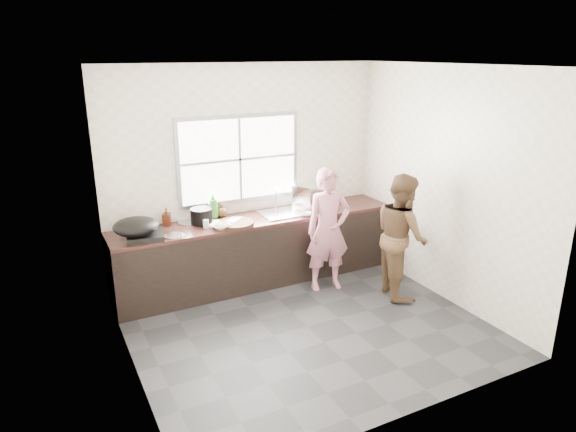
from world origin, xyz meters
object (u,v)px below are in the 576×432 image
dish_rack (311,195)px  glass_jar (206,224)px  bowl_crabs (305,208)px  pot_lid_left (174,236)px  black_pot (201,216)px  bottle_brown_tall (167,217)px  bowl_mince (221,226)px  plate_food (215,224)px  woman (328,234)px  cutting_board (236,224)px  bowl_held (306,214)px  burner (146,235)px  wok (136,226)px  pot_lid_right (190,222)px  person_side (401,235)px  bottle_green (213,205)px  bottle_brown_short (222,211)px

dish_rack → glass_jar: bearing=162.5°
bowl_crabs → pot_lid_left: bearing=-174.2°
black_pot → bottle_brown_tall: 0.41m
bowl_mince → plate_food: 0.18m
woman → glass_jar: woman is taller
glass_jar → cutting_board: bearing=-12.1°
bottle_brown_tall → dish_rack: size_ratio=0.45×
bowl_crabs → bowl_held: 0.23m
woman → black_pot: bearing=165.8°
bowl_crabs → burner: (-2.05, -0.09, -0.00)m
glass_jar → burner: 0.70m
pot_lid_left → bottle_brown_tall: bearing=85.4°
bottle_brown_tall → wok: wok is taller
bowl_mince → dish_rack: bearing=12.0°
woman → glass_jar: bearing=171.9°
bowl_held → black_pot: 1.29m
cutting_board → pot_lid_right: cutting_board is taller
person_side → bowl_held: person_side is taller
bowl_held → bottle_green: size_ratio=0.54×
woman → dish_rack: woman is taller
cutting_board → wok: size_ratio=0.87×
cutting_board → bottle_brown_tall: (-0.72, 0.38, 0.07)m
pot_lid_left → glass_jar: bearing=14.6°
person_side → wok: person_side is taller
bowl_held → wok: (-2.06, 0.10, 0.12)m
black_pot → pot_lid_right: black_pot is taller
wok → person_side: bearing=-18.6°
cutting_board → bottle_green: bearing=110.8°
woman → bottle_brown_short: 1.34m
woman → bowl_mince: size_ratio=6.47×
burner → pot_lid_right: (0.58, 0.29, -0.02)m
dish_rack → pot_lid_left: (-1.91, -0.28, -0.15)m
wok → bowl_mince: bearing=-4.8°
cutting_board → plate_food: 0.25m
person_side → plate_food: size_ratio=6.03×
pot_lid_left → bowl_crabs: bearing=5.8°
woman → cutting_board: woman is taller
person_side → bottle_brown_short: bearing=69.6°
bowl_crabs → plate_food: bearing=-179.7°
glass_jar → pot_lid_right: glass_jar is taller
bowl_crabs → pot_lid_left: size_ratio=0.91×
black_pot → burner: bearing=-165.0°
bottle_brown_tall → pot_lid_left: bearing=-94.6°
woman → dish_rack: (0.12, 0.65, 0.31)m
bowl_crabs → black_pot: size_ratio=0.81×
bottle_green → wok: (-1.00, -0.34, -0.01)m
person_side → bottle_green: person_side is taller
pot_lid_right → bottle_brown_tall: bearing=171.6°
bottle_brown_tall → bowl_mince: bearing=-38.9°
bowl_mince → pot_lid_right: 0.46m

